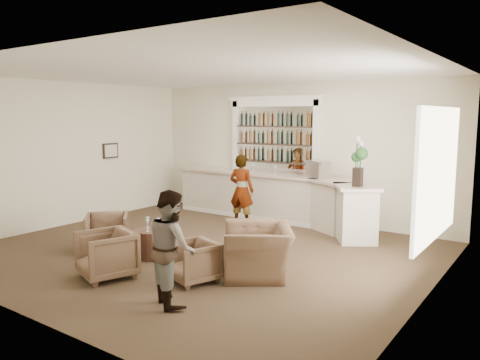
# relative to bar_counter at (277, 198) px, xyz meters

# --- Properties ---
(ground) EXTENTS (8.00, 8.00, 0.00)m
(ground) POSITION_rel_bar_counter_xyz_m (0.16, -3.00, -0.57)
(ground) COLOR #4E3D27
(ground) RESTS_ON ground
(room_shell) EXTENTS (8.04, 7.02, 3.32)m
(room_shell) POSITION_rel_bar_counter_xyz_m (0.33, -2.29, 1.77)
(room_shell) COLOR #EEE4C5
(room_shell) RESTS_ON ground
(bar_counter) EXTENTS (5.72, 1.80, 1.14)m
(bar_counter) POSITION_rel_bar_counter_xyz_m (0.00, 0.00, 0.00)
(bar_counter) COLOR beige
(bar_counter) RESTS_ON ground
(back_bar_alcove) EXTENTS (2.64, 0.25, 3.00)m
(back_bar_alcove) POSITION_rel_bar_counter_xyz_m (-0.34, 0.41, 1.46)
(back_bar_alcove) COLOR white
(back_bar_alcove) RESTS_ON ground
(cocktail_table) EXTENTS (0.63, 0.63, 0.50)m
(cocktail_table) POSITION_rel_bar_counter_xyz_m (-0.37, -3.77, -0.32)
(cocktail_table) COLOR #44281D
(cocktail_table) RESTS_ON ground
(sommelier) EXTENTS (0.65, 0.46, 1.66)m
(sommelier) POSITION_rel_bar_counter_xyz_m (-0.43, -0.85, 0.25)
(sommelier) COLOR gray
(sommelier) RESTS_ON ground
(guest) EXTENTS (0.95, 0.89, 1.55)m
(guest) POSITION_rel_bar_counter_xyz_m (1.38, -5.10, 0.20)
(guest) COLOR gray
(guest) RESTS_ON ground
(armchair_left) EXTENTS (1.07, 1.07, 0.70)m
(armchair_left) POSITION_rel_bar_counter_xyz_m (-1.36, -3.97, -0.22)
(armchair_left) COLOR brown
(armchair_left) RESTS_ON ground
(armchair_center) EXTENTS (1.03, 1.04, 0.74)m
(armchair_center) POSITION_rel_bar_counter_xyz_m (-0.15, -4.95, -0.20)
(armchair_center) COLOR brown
(armchair_center) RESTS_ON ground
(armchair_right) EXTENTS (0.87, 0.88, 0.63)m
(armchair_right) POSITION_rel_bar_counter_xyz_m (1.07, -4.31, -0.26)
(armchair_right) COLOR brown
(armchair_right) RESTS_ON ground
(armchair_far) EXTENTS (1.56, 1.59, 0.78)m
(armchair_far) POSITION_rel_bar_counter_xyz_m (1.70, -3.45, -0.18)
(armchair_far) COLOR brown
(armchair_far) RESTS_ON ground
(espresso_machine) EXTENTS (0.54, 0.50, 0.39)m
(espresso_machine) POSITION_rel_bar_counter_xyz_m (1.07, -0.01, 0.76)
(espresso_machine) COLOR #B3B2B7
(espresso_machine) RESTS_ON bar_counter
(flower_vase) EXTENTS (0.26, 0.26, 0.98)m
(flower_vase) POSITION_rel_bar_counter_xyz_m (2.28, -0.72, 1.12)
(flower_vase) COLOR black
(flower_vase) RESTS_ON bar_counter
(wine_glass_bar_left) EXTENTS (0.07, 0.07, 0.21)m
(wine_glass_bar_left) POSITION_rel_bar_counter_xyz_m (-0.71, 0.04, 0.67)
(wine_glass_bar_left) COLOR white
(wine_glass_bar_left) RESTS_ON bar_counter
(wine_glass_bar_right) EXTENTS (0.07, 0.07, 0.21)m
(wine_glass_bar_right) POSITION_rel_bar_counter_xyz_m (-0.04, -0.01, 0.67)
(wine_glass_bar_right) COLOR white
(wine_glass_bar_right) RESTS_ON bar_counter
(wine_glass_tbl_a) EXTENTS (0.07, 0.07, 0.21)m
(wine_glass_tbl_a) POSITION_rel_bar_counter_xyz_m (-0.49, -3.74, 0.03)
(wine_glass_tbl_a) COLOR white
(wine_glass_tbl_a) RESTS_ON cocktail_table
(wine_glass_tbl_b) EXTENTS (0.07, 0.07, 0.21)m
(wine_glass_tbl_b) POSITION_rel_bar_counter_xyz_m (-0.27, -3.69, 0.03)
(wine_glass_tbl_b) COLOR white
(wine_glass_tbl_b) RESTS_ON cocktail_table
(wine_glass_tbl_c) EXTENTS (0.07, 0.07, 0.21)m
(wine_glass_tbl_c) POSITION_rel_bar_counter_xyz_m (-0.33, -3.90, 0.03)
(wine_glass_tbl_c) COLOR white
(wine_glass_tbl_c) RESTS_ON cocktail_table
(napkin_holder) EXTENTS (0.08, 0.08, 0.12)m
(napkin_holder) POSITION_rel_bar_counter_xyz_m (-0.39, -3.63, -0.01)
(napkin_holder) COLOR white
(napkin_holder) RESTS_ON cocktail_table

